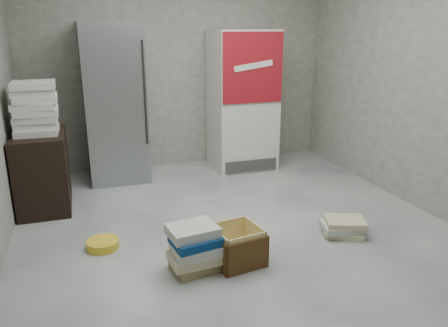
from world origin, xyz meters
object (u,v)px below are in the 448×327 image
coke_cooler (242,100)px  phonebook_stack_main (195,249)px  wood_shelf (43,171)px  steel_fridge (115,103)px  cardboard_box (237,248)px

coke_cooler → phonebook_stack_main: bearing=-118.0°
wood_shelf → steel_fridge: bearing=41.3°
steel_fridge → cardboard_box: (0.70, -2.44, -0.83)m
steel_fridge → wood_shelf: 1.23m
wood_shelf → cardboard_box: bearing=-48.2°
steel_fridge → coke_cooler: (1.65, -0.01, -0.05)m
coke_cooler → cardboard_box: bearing=-111.4°
coke_cooler → wood_shelf: 2.63m
coke_cooler → cardboard_box: size_ratio=4.20×
cardboard_box → phonebook_stack_main: bearing=173.7°
steel_fridge → wood_shelf: (-0.83, -0.73, -0.55)m
wood_shelf → coke_cooler: bearing=16.3°
steel_fridge → phonebook_stack_main: bearing=-81.9°
steel_fridge → phonebook_stack_main: size_ratio=4.38×
wood_shelf → cardboard_box: (1.53, -1.71, -0.28)m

